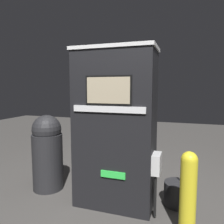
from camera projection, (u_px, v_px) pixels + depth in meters
The scene contains 5 objects.
ground_plane at pixel (109, 213), 2.50m from camera, with size 14.00×14.00×0.00m, color #423F3D.
gas_pump at pixel (115, 128), 2.63m from camera, with size 1.04×0.53×1.90m.
safety_bollard at pixel (188, 192), 2.07m from camera, with size 0.16×0.16×0.84m.
trash_bin at pixel (47, 151), 3.07m from camera, with size 0.42×0.42×1.06m.
squeegee_bucket at pixel (177, 193), 2.67m from camera, with size 0.32×0.32×0.64m.
Camera 1 is at (0.79, -2.22, 1.44)m, focal length 35.00 mm.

